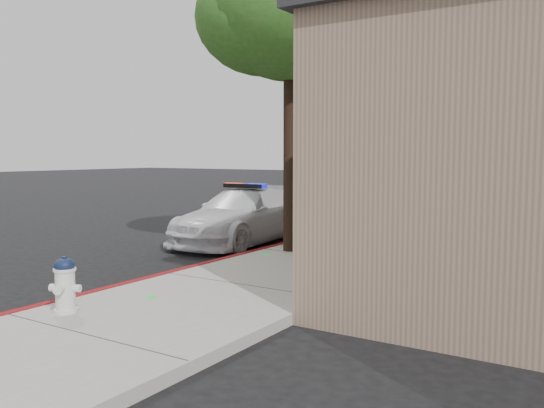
{
  "coord_description": "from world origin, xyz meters",
  "views": [
    {
      "loc": [
        6.84,
        -7.18,
        2.21
      ],
      "look_at": [
        0.22,
        3.16,
        1.13
      ],
      "focal_mm": 37.39,
      "sensor_mm": 36.0,
      "label": 1
    }
  ],
  "objects_px": {
    "fire_hydrant": "(65,285)",
    "street_tree_far": "(440,107)",
    "street_tree_mid": "(356,54)",
    "police_car": "(245,215)",
    "street_tree_near": "(291,12)"
  },
  "relations": [
    {
      "from": "fire_hydrant",
      "to": "street_tree_far",
      "type": "height_order",
      "value": "street_tree_far"
    },
    {
      "from": "street_tree_mid",
      "to": "street_tree_far",
      "type": "bearing_deg",
      "value": 89.68
    },
    {
      "from": "police_car",
      "to": "street_tree_far",
      "type": "xyz_separation_m",
      "value": [
        2.65,
        7.42,
        3.06
      ]
    },
    {
      "from": "street_tree_near",
      "to": "fire_hydrant",
      "type": "bearing_deg",
      "value": -90.36
    },
    {
      "from": "street_tree_mid",
      "to": "street_tree_near",
      "type": "bearing_deg",
      "value": -106.31
    },
    {
      "from": "police_car",
      "to": "street_tree_mid",
      "type": "bearing_deg",
      "value": 15.45
    },
    {
      "from": "street_tree_near",
      "to": "street_tree_far",
      "type": "xyz_separation_m",
      "value": [
        0.62,
        8.61,
        -1.38
      ]
    },
    {
      "from": "police_car",
      "to": "street_tree_mid",
      "type": "relative_size",
      "value": 0.82
    },
    {
      "from": "police_car",
      "to": "fire_hydrant",
      "type": "bearing_deg",
      "value": -75.34
    },
    {
      "from": "fire_hydrant",
      "to": "street_tree_near",
      "type": "bearing_deg",
      "value": 64.88
    },
    {
      "from": "street_tree_near",
      "to": "street_tree_mid",
      "type": "height_order",
      "value": "street_tree_near"
    },
    {
      "from": "street_tree_mid",
      "to": "street_tree_far",
      "type": "distance_m",
      "value": 6.66
    },
    {
      "from": "police_car",
      "to": "street_tree_far",
      "type": "distance_m",
      "value": 8.45
    },
    {
      "from": "street_tree_near",
      "to": "street_tree_far",
      "type": "height_order",
      "value": "street_tree_near"
    },
    {
      "from": "street_tree_near",
      "to": "street_tree_far",
      "type": "relative_size",
      "value": 1.39
    }
  ]
}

